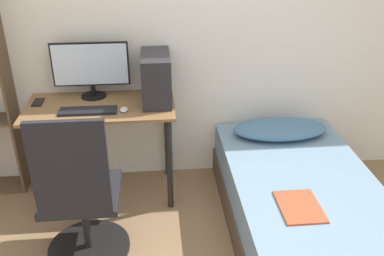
# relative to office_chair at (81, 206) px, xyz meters

# --- Properties ---
(wall_back) EXTENTS (8.00, 0.05, 2.50)m
(wall_back) POSITION_rel_office_chair_xyz_m (0.57, 1.01, 0.85)
(wall_back) COLOR silver
(wall_back) RESTS_ON ground_plane
(desk) EXTENTS (1.06, 0.55, 0.75)m
(desk) POSITION_rel_office_chair_xyz_m (0.07, 0.71, 0.23)
(desk) COLOR brown
(desk) RESTS_ON ground_plane
(office_chair) EXTENTS (0.53, 0.53, 1.04)m
(office_chair) POSITION_rel_office_chair_xyz_m (0.00, 0.00, 0.00)
(office_chair) COLOR black
(office_chair) RESTS_ON ground_plane
(bed) EXTENTS (0.95, 2.02, 0.43)m
(bed) POSITION_rel_office_chair_xyz_m (1.42, -0.03, -0.18)
(bed) COLOR #4C3D2D
(bed) RESTS_ON ground_plane
(pillow) EXTENTS (0.73, 0.36, 0.11)m
(pillow) POSITION_rel_office_chair_xyz_m (1.42, 0.72, 0.09)
(pillow) COLOR teal
(pillow) RESTS_ON bed
(magazine) EXTENTS (0.24, 0.32, 0.01)m
(magazine) POSITION_rel_office_chair_xyz_m (1.28, -0.18, 0.04)
(magazine) COLOR #B24C2D
(magazine) RESTS_ON bed
(monitor) EXTENTS (0.55, 0.19, 0.41)m
(monitor) POSITION_rel_office_chair_xyz_m (0.01, 0.88, 0.58)
(monitor) COLOR black
(monitor) RESTS_ON desk
(keyboard) EXTENTS (0.39, 0.13, 0.02)m
(keyboard) POSITION_rel_office_chair_xyz_m (0.01, 0.60, 0.36)
(keyboard) COLOR black
(keyboard) RESTS_ON desk
(pc_tower) EXTENTS (0.20, 0.41, 0.35)m
(pc_tower) POSITION_rel_office_chair_xyz_m (0.48, 0.76, 0.53)
(pc_tower) COLOR #232328
(pc_tower) RESTS_ON desk
(mouse) EXTENTS (0.06, 0.09, 0.02)m
(mouse) POSITION_rel_office_chair_xyz_m (0.25, 0.60, 0.36)
(mouse) COLOR silver
(mouse) RESTS_ON desk
(phone) EXTENTS (0.07, 0.14, 0.01)m
(phone) POSITION_rel_office_chair_xyz_m (-0.37, 0.79, 0.36)
(phone) COLOR black
(phone) RESTS_ON desk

